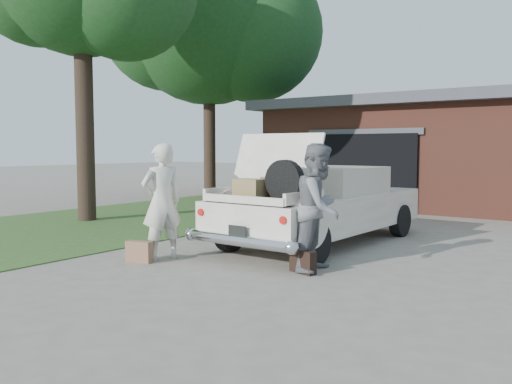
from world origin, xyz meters
The scene contains 9 objects.
ground centered at (0.00, 0.00, 0.00)m, with size 90.00×90.00×0.00m, color gray.
grass_strip centered at (-5.50, 3.00, 0.01)m, with size 6.00×16.00×0.02m, color #2D4C1E.
house centered at (0.98, 11.47, 1.67)m, with size 12.80×7.80×3.30m.
tree_back centered at (-7.92, 8.91, 6.41)m, with size 7.64×6.64×10.01m.
sedan centered at (0.11, 2.55, 0.74)m, with size 2.13×5.11×2.04m.
woman_left centered at (-1.27, -0.23, 0.94)m, with size 0.68×0.45×1.88m, color beige.
woman_right centered at (1.19, 0.52, 0.94)m, with size 0.91×0.71×1.87m, color slate.
suitcase_left centered at (-1.40, -0.61, 0.17)m, with size 0.44×0.14×0.34m, color #94664B.
suitcase_right centered at (1.08, 0.24, 0.17)m, with size 0.43×0.14×0.33m, color black.
Camera 1 is at (4.99, -6.41, 1.80)m, focal length 38.00 mm.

